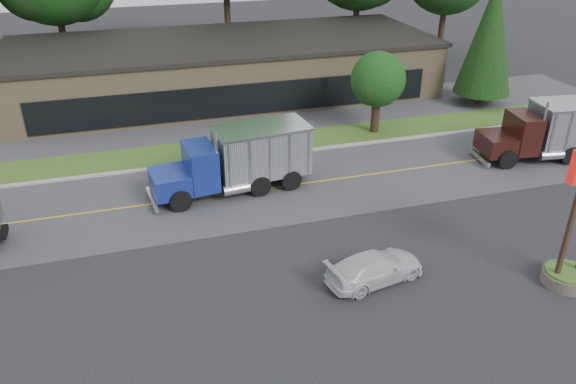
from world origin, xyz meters
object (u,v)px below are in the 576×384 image
at_px(rally_car, 375,267).
at_px(dump_truck_blue, 241,158).
at_px(dump_truck_maroon, 554,129).
at_px(bilo_sign, 576,241).

bearing_deg(rally_car, dump_truck_blue, 8.41).
bearing_deg(rally_car, dump_truck_maroon, -72.63).
distance_m(bilo_sign, rally_car, 7.85).
bearing_deg(dump_truck_blue, rally_car, 103.57).
xyz_separation_m(bilo_sign, rally_car, (-7.35, 2.39, -1.41)).
bearing_deg(dump_truck_maroon, dump_truck_blue, 3.87).
relative_size(dump_truck_blue, dump_truck_maroon, 1.07).
relative_size(dump_truck_blue, rally_car, 2.05).
height_order(dump_truck_maroon, rally_car, dump_truck_maroon).
bearing_deg(dump_truck_maroon, bilo_sign, 61.43).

